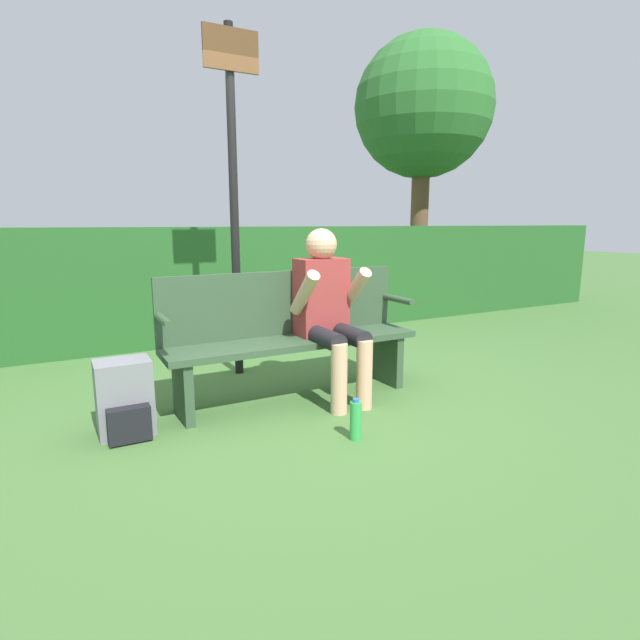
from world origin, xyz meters
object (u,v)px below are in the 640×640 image
object	(u,v)px
signpost	(234,180)
tree	(423,110)
backpack	(125,400)
person_seated	(328,306)
park_bench	(291,333)
water_bottle	(356,420)

from	to	relation	value
signpost	tree	world-z (taller)	tree
backpack	signpost	bearing A→B (deg)	40.55
person_seated	tree	size ratio (longest dim) A/B	0.29
backpack	tree	size ratio (longest dim) A/B	0.11
backpack	tree	bearing A→B (deg)	35.40
signpost	tree	distance (m)	5.25
person_seated	park_bench	bearing A→B (deg)	151.09
person_seated	backpack	size ratio (longest dim) A/B	2.68
backpack	water_bottle	world-z (taller)	backpack
park_bench	person_seated	distance (m)	0.33
person_seated	backpack	xyz separation A→B (m)	(-1.40, -0.01, -0.46)
backpack	tree	world-z (taller)	tree
tree	water_bottle	bearing A→B (deg)	-132.29
backpack	tree	distance (m)	6.97
signpost	person_seated	bearing A→B (deg)	-65.98
signpost	tree	xyz separation A→B (m)	(4.18, 2.82, 1.46)
person_seated	signpost	world-z (taller)	signpost
park_bench	tree	size ratio (longest dim) A/B	0.44
person_seated	water_bottle	world-z (taller)	person_seated
park_bench	backpack	world-z (taller)	park_bench
person_seated	backpack	distance (m)	1.47
park_bench	water_bottle	xyz separation A→B (m)	(0.02, -0.86, -0.36)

